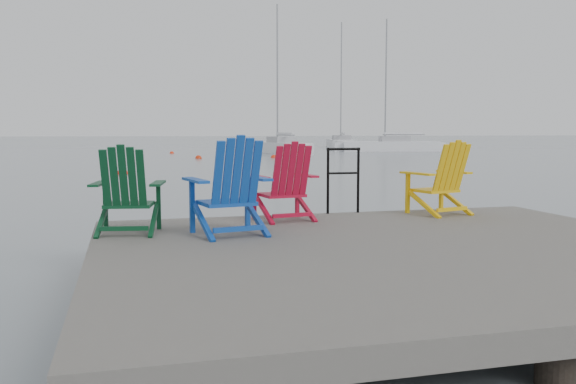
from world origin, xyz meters
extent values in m
plane|color=slate|center=(0.00, 0.00, 0.00)|extent=(400.00, 400.00, 0.00)
cube|color=#322F2D|center=(0.00, 0.00, 0.40)|extent=(6.00, 5.00, 0.20)
cylinder|color=black|center=(-2.70, 2.20, -0.30)|extent=(0.26, 0.26, 1.20)
cylinder|color=black|center=(0.00, 2.20, -0.30)|extent=(0.26, 0.26, 1.20)
cylinder|color=black|center=(2.70, 2.20, -0.30)|extent=(0.26, 0.26, 1.20)
cylinder|color=black|center=(0.03, 2.45, 0.95)|extent=(0.04, 0.04, 0.90)
cylinder|color=black|center=(0.47, 2.45, 0.95)|extent=(0.04, 0.04, 0.90)
cylinder|color=black|center=(0.25, 2.45, 1.38)|extent=(0.48, 0.04, 0.04)
cylinder|color=black|center=(0.25, 2.45, 1.05)|extent=(0.44, 0.03, 0.03)
cube|color=#0A391E|center=(-2.60, 1.56, 0.81)|extent=(0.58, 0.53, 0.04)
cube|color=#0A391E|center=(-2.86, 1.80, 0.77)|extent=(0.05, 0.05, 0.53)
cube|color=#0A391E|center=(-2.27, 1.69, 0.77)|extent=(0.05, 0.05, 0.53)
cube|color=#0A391E|center=(-2.92, 1.60, 1.05)|extent=(0.21, 0.59, 0.03)
cube|color=#0A391E|center=(-2.29, 1.48, 1.05)|extent=(0.21, 0.59, 0.03)
cube|color=#0A391E|center=(-2.65, 1.26, 1.13)|extent=(0.50, 0.32, 0.65)
cube|color=#0F41A2|center=(-1.57, 1.20, 0.84)|extent=(0.63, 0.58, 0.04)
cube|color=#0F41A2|center=(-1.93, 1.34, 0.79)|extent=(0.06, 0.06, 0.59)
cube|color=#0F41A2|center=(-1.28, 1.46, 0.79)|extent=(0.06, 0.06, 0.59)
cube|color=#0F41A2|center=(-1.91, 1.12, 1.10)|extent=(0.24, 0.65, 0.03)
cube|color=#0F41A2|center=(-1.21, 1.24, 1.10)|extent=(0.24, 0.65, 0.03)
cube|color=#0F41A2|center=(-1.51, 0.87, 1.19)|extent=(0.55, 0.36, 0.72)
cube|color=#B20D29|center=(-0.71, 2.10, 0.81)|extent=(0.57, 0.52, 0.04)
cube|color=#B20D29|center=(-1.04, 2.24, 0.77)|extent=(0.05, 0.05, 0.54)
cube|color=#B20D29|center=(-0.44, 2.33, 0.77)|extent=(0.05, 0.05, 0.54)
cube|color=#B20D29|center=(-1.03, 2.04, 1.05)|extent=(0.20, 0.60, 0.03)
cube|color=#B20D29|center=(-0.39, 2.13, 1.05)|extent=(0.20, 0.60, 0.03)
cube|color=#B20D29|center=(-0.67, 1.79, 1.13)|extent=(0.50, 0.31, 0.66)
cube|color=yellow|center=(1.45, 2.10, 0.82)|extent=(0.61, 0.57, 0.04)
cube|color=yellow|center=(1.10, 2.21, 0.77)|extent=(0.06, 0.06, 0.55)
cube|color=yellow|center=(1.70, 2.36, 0.77)|extent=(0.06, 0.06, 0.55)
cube|color=yellow|center=(1.13, 2.00, 1.06)|extent=(0.25, 0.60, 0.03)
cube|color=yellow|center=(1.77, 2.16, 1.06)|extent=(0.25, 0.60, 0.03)
cube|color=yellow|center=(1.52, 1.79, 1.14)|extent=(0.52, 0.36, 0.67)
cube|color=silver|center=(8.46, 38.68, 0.25)|extent=(2.94, 8.27, 1.10)
cube|color=#9E9EA3|center=(8.50, 38.28, 0.95)|extent=(1.72, 2.57, 0.55)
cylinder|color=gray|center=(8.42, 39.08, 5.86)|extent=(0.12, 0.12, 10.12)
cube|color=silver|center=(18.44, 52.80, 0.25)|extent=(4.73, 9.64, 1.10)
cube|color=#9E9EA3|center=(18.32, 52.35, 0.95)|extent=(2.36, 3.14, 0.55)
cylinder|color=gray|center=(18.56, 53.25, 6.63)|extent=(0.12, 0.12, 11.66)
cube|color=white|center=(18.21, 40.55, 0.25)|extent=(8.06, 3.46, 1.10)
cube|color=#9E9EA3|center=(18.59, 40.48, 0.95)|extent=(2.57, 1.84, 0.55)
cylinder|color=gray|center=(17.82, 40.63, 5.68)|extent=(0.12, 0.12, 9.77)
sphere|color=red|center=(-2.76, 18.59, 0.00)|extent=(0.41, 0.41, 0.41)
sphere|color=red|center=(1.56, 30.98, 0.00)|extent=(0.40, 0.40, 0.40)
sphere|color=red|center=(6.17, 30.98, 0.00)|extent=(0.37, 0.37, 0.37)
sphere|color=#F72D0E|center=(0.65, 40.00, 0.00)|extent=(0.32, 0.32, 0.32)
camera|label=1|loc=(-2.62, -5.39, 1.62)|focal=38.00mm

